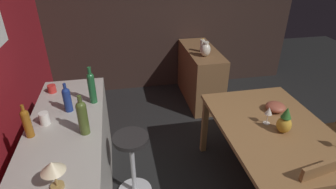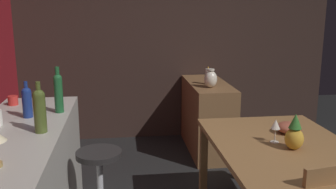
{
  "view_description": "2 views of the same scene",
  "coord_description": "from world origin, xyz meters",
  "px_view_note": "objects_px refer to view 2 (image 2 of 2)",
  "views": [
    {
      "loc": [
        -1.71,
        1.0,
        2.19
      ],
      "look_at": [
        0.62,
        0.54,
        0.87
      ],
      "focal_mm": 29.33,
      "sensor_mm": 36.0,
      "label": 1
    },
    {
      "loc": [
        -2.3,
        0.79,
        1.68
      ],
      "look_at": [
        0.8,
        0.4,
        0.96
      ],
      "focal_mm": 40.8,
      "sensor_mm": 36.0,
      "label": 2
    }
  ],
  "objects_px": {
    "cup_red": "(13,100)",
    "fruit_bowl": "(289,128)",
    "wine_bottle_cobalt": "(27,101)",
    "sideboard_cabinet": "(207,117)",
    "wine_bottle_green": "(58,91)",
    "wine_glass_right": "(276,125)",
    "wine_bottle_olive": "(40,109)",
    "pineapple_centerpiece": "(294,134)",
    "dining_table": "(284,156)",
    "vase_ceramic_ivory": "(211,79)",
    "pillar_candle_tall": "(208,77)"
  },
  "relations": [
    {
      "from": "cup_red",
      "to": "fruit_bowl",
      "type": "bearing_deg",
      "value": -103.36
    },
    {
      "from": "wine_bottle_cobalt",
      "to": "cup_red",
      "type": "distance_m",
      "value": 0.44
    },
    {
      "from": "sideboard_cabinet",
      "to": "wine_bottle_green",
      "type": "relative_size",
      "value": 3.16
    },
    {
      "from": "wine_bottle_green",
      "to": "wine_bottle_cobalt",
      "type": "distance_m",
      "value": 0.24
    },
    {
      "from": "wine_glass_right",
      "to": "wine_bottle_green",
      "type": "height_order",
      "value": "wine_bottle_green"
    },
    {
      "from": "fruit_bowl",
      "to": "wine_bottle_cobalt",
      "type": "height_order",
      "value": "wine_bottle_cobalt"
    },
    {
      "from": "sideboard_cabinet",
      "to": "wine_bottle_olive",
      "type": "distance_m",
      "value": 2.47
    },
    {
      "from": "wine_bottle_olive",
      "to": "wine_bottle_green",
      "type": "bearing_deg",
      "value": -5.57
    },
    {
      "from": "pineapple_centerpiece",
      "to": "fruit_bowl",
      "type": "bearing_deg",
      "value": -19.37
    },
    {
      "from": "dining_table",
      "to": "wine_glass_right",
      "type": "xyz_separation_m",
      "value": [
        0.07,
        0.05,
        0.21
      ]
    },
    {
      "from": "pineapple_centerpiece",
      "to": "wine_bottle_cobalt",
      "type": "xyz_separation_m",
      "value": [
        0.45,
        1.81,
        0.18
      ]
    },
    {
      "from": "fruit_bowl",
      "to": "vase_ceramic_ivory",
      "type": "height_order",
      "value": "vase_ceramic_ivory"
    },
    {
      "from": "wine_bottle_green",
      "to": "pillar_candle_tall",
      "type": "bearing_deg",
      "value": -48.19
    },
    {
      "from": "dining_table",
      "to": "wine_glass_right",
      "type": "height_order",
      "value": "wine_glass_right"
    },
    {
      "from": "pineapple_centerpiece",
      "to": "pillar_candle_tall",
      "type": "relative_size",
      "value": 1.22
    },
    {
      "from": "wine_bottle_green",
      "to": "vase_ceramic_ivory",
      "type": "height_order",
      "value": "wine_bottle_green"
    },
    {
      "from": "wine_bottle_green",
      "to": "wine_bottle_cobalt",
      "type": "relative_size",
      "value": 1.31
    },
    {
      "from": "pineapple_centerpiece",
      "to": "wine_bottle_olive",
      "type": "relative_size",
      "value": 0.76
    },
    {
      "from": "pineapple_centerpiece",
      "to": "fruit_bowl",
      "type": "height_order",
      "value": "pineapple_centerpiece"
    },
    {
      "from": "wine_bottle_green",
      "to": "wine_bottle_cobalt",
      "type": "bearing_deg",
      "value": 118.2
    },
    {
      "from": "sideboard_cabinet",
      "to": "cup_red",
      "type": "bearing_deg",
      "value": 120.48
    },
    {
      "from": "wine_glass_right",
      "to": "wine_bottle_green",
      "type": "xyz_separation_m",
      "value": [
        0.41,
        1.54,
        0.2
      ]
    },
    {
      "from": "sideboard_cabinet",
      "to": "wine_bottle_cobalt",
      "type": "distance_m",
      "value": 2.32
    },
    {
      "from": "wine_bottle_cobalt",
      "to": "wine_glass_right",
      "type": "bearing_deg",
      "value": -99.87
    },
    {
      "from": "dining_table",
      "to": "cup_red",
      "type": "height_order",
      "value": "cup_red"
    },
    {
      "from": "wine_bottle_green",
      "to": "cup_red",
      "type": "xyz_separation_m",
      "value": [
        0.27,
        0.41,
        -0.13
      ]
    },
    {
      "from": "pillar_candle_tall",
      "to": "pineapple_centerpiece",
      "type": "bearing_deg",
      "value": -174.89
    },
    {
      "from": "cup_red",
      "to": "pillar_candle_tall",
      "type": "relative_size",
      "value": 0.56
    },
    {
      "from": "vase_ceramic_ivory",
      "to": "wine_bottle_cobalt",
      "type": "bearing_deg",
      "value": 126.84
    },
    {
      "from": "sideboard_cabinet",
      "to": "cup_red",
      "type": "distance_m",
      "value": 2.24
    },
    {
      "from": "wine_bottle_green",
      "to": "wine_bottle_cobalt",
      "type": "xyz_separation_m",
      "value": [
        -0.11,
        0.2,
        -0.04
      ]
    },
    {
      "from": "pillar_candle_tall",
      "to": "wine_glass_right",
      "type": "bearing_deg",
      "value": -176.92
    },
    {
      "from": "wine_bottle_olive",
      "to": "wine_bottle_cobalt",
      "type": "relative_size",
      "value": 1.24
    },
    {
      "from": "dining_table",
      "to": "wine_bottle_green",
      "type": "relative_size",
      "value": 4.02
    },
    {
      "from": "wine_bottle_olive",
      "to": "cup_red",
      "type": "xyz_separation_m",
      "value": [
        0.74,
        0.36,
        -0.11
      ]
    },
    {
      "from": "wine_bottle_olive",
      "to": "wine_bottle_cobalt",
      "type": "distance_m",
      "value": 0.39
    },
    {
      "from": "pillar_candle_tall",
      "to": "vase_ceramic_ivory",
      "type": "relative_size",
      "value": 0.99
    },
    {
      "from": "vase_ceramic_ivory",
      "to": "wine_bottle_olive",
      "type": "bearing_deg",
      "value": 136.97
    },
    {
      "from": "sideboard_cabinet",
      "to": "wine_bottle_cobalt",
      "type": "bearing_deg",
      "value": 131.65
    },
    {
      "from": "vase_ceramic_ivory",
      "to": "cup_red",
      "type": "bearing_deg",
      "value": 114.63
    },
    {
      "from": "pillar_candle_tall",
      "to": "fruit_bowl",
      "type": "bearing_deg",
      "value": -169.61
    },
    {
      "from": "wine_bottle_green",
      "to": "pillar_candle_tall",
      "type": "xyz_separation_m",
      "value": [
        1.29,
        -1.44,
        -0.15
      ]
    },
    {
      "from": "cup_red",
      "to": "vase_ceramic_ivory",
      "type": "bearing_deg",
      "value": -65.37
    },
    {
      "from": "wine_glass_right",
      "to": "wine_bottle_olive",
      "type": "relative_size",
      "value": 0.52
    },
    {
      "from": "wine_bottle_olive",
      "to": "wine_bottle_cobalt",
      "type": "xyz_separation_m",
      "value": [
        0.36,
        0.16,
        -0.03
      ]
    },
    {
      "from": "wine_bottle_green",
      "to": "vase_ceramic_ivory",
      "type": "distance_m",
      "value": 1.82
    },
    {
      "from": "pineapple_centerpiece",
      "to": "wine_glass_right",
      "type": "bearing_deg",
      "value": 26.95
    },
    {
      "from": "dining_table",
      "to": "fruit_bowl",
      "type": "bearing_deg",
      "value": -29.9
    },
    {
      "from": "dining_table",
      "to": "pineapple_centerpiece",
      "type": "height_order",
      "value": "pineapple_centerpiece"
    },
    {
      "from": "wine_bottle_olive",
      "to": "pillar_candle_tall",
      "type": "xyz_separation_m",
      "value": [
        1.76,
        -1.49,
        -0.14
      ]
    }
  ]
}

